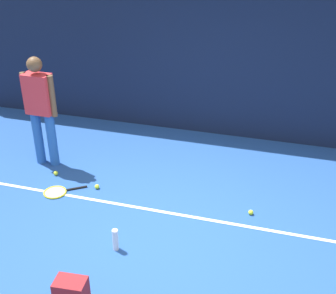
{
  "coord_description": "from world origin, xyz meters",
  "views": [
    {
      "loc": [
        1.29,
        -4.04,
        3.44
      ],
      "look_at": [
        0.0,
        0.4,
        1.0
      ],
      "focal_mm": 47.1,
      "sensor_mm": 36.0,
      "label": 1
    }
  ],
  "objects_px": {
    "tennis_player": "(40,106)",
    "tennis_ball_near_player": "(56,173)",
    "tennis_racket": "(57,192)",
    "tennis_ball_by_fence": "(97,187)",
    "water_bottle": "(115,240)",
    "tennis_ball_mid_court": "(251,212)"
  },
  "relations": [
    {
      "from": "tennis_racket",
      "to": "water_bottle",
      "type": "bearing_deg",
      "value": 109.42
    },
    {
      "from": "tennis_ball_near_player",
      "to": "tennis_ball_mid_court",
      "type": "xyz_separation_m",
      "value": [
        2.91,
        -0.17,
        0.0
      ]
    },
    {
      "from": "tennis_racket",
      "to": "water_bottle",
      "type": "height_order",
      "value": "water_bottle"
    },
    {
      "from": "tennis_ball_near_player",
      "to": "tennis_ball_by_fence",
      "type": "distance_m",
      "value": 0.76
    },
    {
      "from": "tennis_racket",
      "to": "tennis_ball_near_player",
      "type": "xyz_separation_m",
      "value": [
        -0.25,
        0.42,
        0.02
      ]
    },
    {
      "from": "tennis_player",
      "to": "tennis_ball_near_player",
      "type": "relative_size",
      "value": 25.76
    },
    {
      "from": "tennis_ball_near_player",
      "to": "tennis_ball_mid_court",
      "type": "bearing_deg",
      "value": -3.37
    },
    {
      "from": "tennis_ball_mid_court",
      "to": "water_bottle",
      "type": "height_order",
      "value": "water_bottle"
    },
    {
      "from": "water_bottle",
      "to": "tennis_ball_near_player",
      "type": "bearing_deg",
      "value": 139.25
    },
    {
      "from": "tennis_ball_near_player",
      "to": "tennis_ball_mid_court",
      "type": "distance_m",
      "value": 2.92
    },
    {
      "from": "tennis_racket",
      "to": "tennis_ball_mid_court",
      "type": "height_order",
      "value": "tennis_ball_mid_court"
    },
    {
      "from": "tennis_ball_near_player",
      "to": "water_bottle",
      "type": "relative_size",
      "value": 0.24
    },
    {
      "from": "tennis_ball_by_fence",
      "to": "tennis_player",
      "type": "bearing_deg",
      "value": 155.97
    },
    {
      "from": "tennis_player",
      "to": "tennis_ball_near_player",
      "type": "height_order",
      "value": "tennis_player"
    },
    {
      "from": "tennis_player",
      "to": "water_bottle",
      "type": "relative_size",
      "value": 6.23
    },
    {
      "from": "tennis_ball_by_fence",
      "to": "water_bottle",
      "type": "height_order",
      "value": "water_bottle"
    },
    {
      "from": "tennis_ball_by_fence",
      "to": "water_bottle",
      "type": "distance_m",
      "value": 1.34
    },
    {
      "from": "tennis_racket",
      "to": "water_bottle",
      "type": "relative_size",
      "value": 2.2
    },
    {
      "from": "tennis_ball_mid_court",
      "to": "water_bottle",
      "type": "relative_size",
      "value": 0.24
    },
    {
      "from": "tennis_ball_near_player",
      "to": "water_bottle",
      "type": "xyz_separation_m",
      "value": [
        1.49,
        -1.28,
        0.1
      ]
    },
    {
      "from": "tennis_racket",
      "to": "tennis_ball_mid_court",
      "type": "bearing_deg",
      "value": 149.59
    },
    {
      "from": "water_bottle",
      "to": "tennis_racket",
      "type": "bearing_deg",
      "value": 145.08
    }
  ]
}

